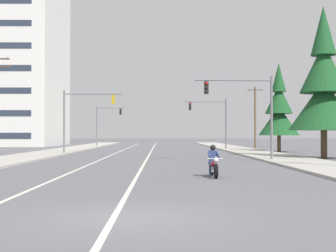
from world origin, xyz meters
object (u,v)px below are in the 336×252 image
(conifer_tree_right_verge_near, at_px, (324,88))
(traffic_signal_mid_right, at_px, (214,116))
(traffic_signal_near_left, at_px, (81,111))
(utility_pole_right_far, at_px, (255,116))
(motorcycle_with_rider, at_px, (213,164))
(traffic_signal_mid_left, at_px, (105,120))
(traffic_signal_near_right, at_px, (249,104))
(conifer_tree_right_verge_far, at_px, (279,111))

(conifer_tree_right_verge_near, bearing_deg, traffic_signal_mid_right, 107.23)
(traffic_signal_near_left, distance_m, conifer_tree_right_verge_near, 22.71)
(traffic_signal_mid_right, height_order, conifer_tree_right_verge_near, conifer_tree_right_verge_near)
(utility_pole_right_far, xyz_separation_m, conifer_tree_right_verge_near, (0.61, -25.24, 1.33))
(motorcycle_with_rider, relative_size, utility_pole_right_far, 0.27)
(motorcycle_with_rider, distance_m, traffic_signal_near_left, 27.93)
(traffic_signal_near_left, relative_size, utility_pole_right_far, 0.77)
(traffic_signal_near_left, xyz_separation_m, traffic_signal_mid_left, (-0.70, 26.28, -0.09))
(motorcycle_with_rider, distance_m, traffic_signal_near_right, 14.36)
(traffic_signal_mid_right, height_order, utility_pole_right_far, utility_pole_right_far)
(utility_pole_right_far, bearing_deg, traffic_signal_mid_right, -143.46)
(conifer_tree_right_verge_far, bearing_deg, motorcycle_with_rider, -108.52)
(utility_pole_right_far, relative_size, conifer_tree_right_verge_far, 0.83)
(traffic_signal_near_right, distance_m, traffic_signal_near_left, 18.85)
(conifer_tree_right_verge_near, bearing_deg, traffic_signal_near_right, -154.82)
(traffic_signal_near_right, bearing_deg, traffic_signal_near_left, 138.65)
(conifer_tree_right_verge_far, bearing_deg, conifer_tree_right_verge_near, -90.03)
(motorcycle_with_rider, relative_size, traffic_signal_near_right, 0.35)
(conifer_tree_right_verge_far, bearing_deg, traffic_signal_mid_left, 135.70)
(traffic_signal_mid_right, xyz_separation_m, conifer_tree_right_verge_far, (6.49, -6.00, 0.33))
(motorcycle_with_rider, bearing_deg, utility_pole_right_far, 76.68)
(traffic_signal_near_left, xyz_separation_m, utility_pole_right_far, (20.00, 15.82, 0.07))
(traffic_signal_near_right, bearing_deg, conifer_tree_right_verge_near, 25.18)
(traffic_signal_mid_right, xyz_separation_m, utility_pole_right_far, (5.87, 4.35, 0.10))
(traffic_signal_mid_right, xyz_separation_m, conifer_tree_right_verge_near, (6.48, -20.89, 1.44))
(traffic_signal_near_right, bearing_deg, traffic_signal_mid_right, 90.05)
(traffic_signal_near_right, distance_m, conifer_tree_right_verge_far, 19.06)
(traffic_signal_near_left, bearing_deg, traffic_signal_mid_left, 91.54)
(traffic_signal_mid_right, bearing_deg, traffic_signal_mid_left, 135.06)
(motorcycle_with_rider, xyz_separation_m, traffic_signal_mid_right, (3.98, 37.25, 3.53))
(conifer_tree_right_verge_far, bearing_deg, utility_pole_right_far, 93.42)
(utility_pole_right_far, bearing_deg, motorcycle_with_rider, -103.32)
(traffic_signal_near_left, bearing_deg, traffic_signal_near_right, -41.35)
(conifer_tree_right_verge_near, relative_size, conifer_tree_right_verge_far, 1.25)
(traffic_signal_near_right, xyz_separation_m, conifer_tree_right_verge_far, (6.47, 17.93, 0.30))
(traffic_signal_near_left, height_order, traffic_signal_mid_left, same)
(traffic_signal_near_left, bearing_deg, utility_pole_right_far, 38.35)
(traffic_signal_mid_left, distance_m, conifer_tree_right_verge_far, 29.80)
(traffic_signal_near_left, relative_size, traffic_signal_mid_left, 1.00)
(traffic_signal_near_right, height_order, traffic_signal_near_left, same)
(utility_pole_right_far, bearing_deg, traffic_signal_near_left, -141.65)
(traffic_signal_near_right, relative_size, conifer_tree_right_verge_far, 0.64)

